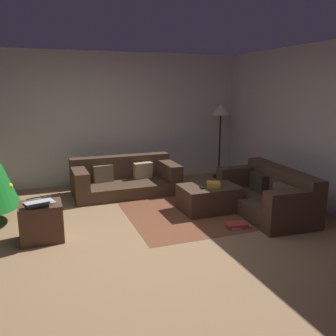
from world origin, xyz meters
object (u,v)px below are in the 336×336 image
object	(u,v)px
gift_box	(213,184)
corner_lamp	(221,115)
ottoman	(209,198)
tv_remote	(202,187)
couch_left	(124,179)
side_table	(41,222)
laptop	(41,201)
book_stack	(237,225)
couch_right	(269,195)

from	to	relation	value
gift_box	corner_lamp	world-z (taller)	corner_lamp
ottoman	tv_remote	world-z (taller)	tv_remote
couch_left	corner_lamp	world-z (taller)	corner_lamp
side_table	laptop	world-z (taller)	laptop
tv_remote	book_stack	size ratio (longest dim) A/B	0.48
gift_box	book_stack	xyz separation A→B (m)	(0.01, -0.72, -0.41)
gift_box	ottoman	bearing A→B (deg)	115.08
side_table	couch_right	bearing A→B (deg)	-2.29
couch_left	book_stack	bearing A→B (deg)	115.06
ottoman	couch_left	bearing A→B (deg)	125.35
couch_left	corner_lamp	size ratio (longest dim) A/B	1.20
gift_box	corner_lamp	size ratio (longest dim) A/B	0.13
couch_right	side_table	bearing A→B (deg)	91.72
laptop	couch_right	bearing A→B (deg)	-1.33
laptop	corner_lamp	xyz separation A→B (m)	(3.68, 2.20, 0.81)
book_stack	corner_lamp	distance (m)	3.18
tv_remote	side_table	world-z (taller)	side_table
couch_right	book_stack	world-z (taller)	couch_right
book_stack	gift_box	bearing A→B (deg)	91.17
side_table	corner_lamp	xyz separation A→B (m)	(3.70, 2.15, 1.11)
couch_left	corner_lamp	bearing A→B (deg)	-169.81
couch_right	gift_box	xyz separation A→B (m)	(-0.79, 0.34, 0.16)
ottoman	gift_box	world-z (taller)	gift_box
ottoman	book_stack	xyz separation A→B (m)	(0.05, -0.79, -0.17)
side_table	book_stack	bearing A→B (deg)	-11.30
couch_right	side_table	world-z (taller)	couch_right
tv_remote	corner_lamp	bearing A→B (deg)	71.02
gift_box	laptop	size ratio (longest dim) A/B	0.43
couch_left	side_table	xyz separation A→B (m)	(-1.49, -1.73, -0.01)
ottoman	book_stack	bearing A→B (deg)	-86.58
ottoman	side_table	xyz separation A→B (m)	(-2.52, -0.28, 0.04)
couch_right	tv_remote	xyz separation A→B (m)	(-0.98, 0.36, 0.13)
corner_lamp	side_table	bearing A→B (deg)	-149.87
ottoman	gift_box	size ratio (longest dim) A/B	4.44
ottoman	corner_lamp	distance (m)	2.49
ottoman	laptop	bearing A→B (deg)	-172.39
gift_box	tv_remote	bearing A→B (deg)	175.67
laptop	side_table	bearing A→B (deg)	106.28
couch_left	couch_right	xyz separation A→B (m)	(1.86, -1.86, 0.03)
couch_left	side_table	world-z (taller)	couch_left
tv_remote	couch_right	bearing A→B (deg)	-4.25
laptop	gift_box	bearing A→B (deg)	5.97
couch_left	gift_box	distance (m)	1.86
couch_left	tv_remote	xyz separation A→B (m)	(0.87, -1.51, 0.16)
tv_remote	corner_lamp	world-z (taller)	corner_lamp
gift_box	book_stack	world-z (taller)	gift_box
side_table	laptop	size ratio (longest dim) A/B	1.09
couch_left	laptop	xyz separation A→B (m)	(-1.48, -1.78, 0.29)
laptop	couch_left	bearing A→B (deg)	50.39
couch_left	tv_remote	world-z (taller)	couch_left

